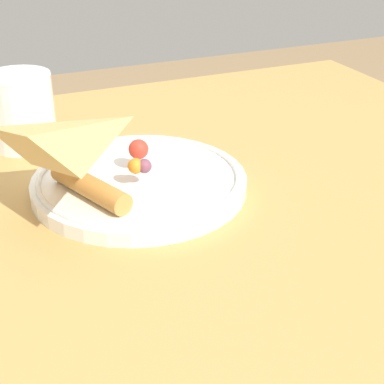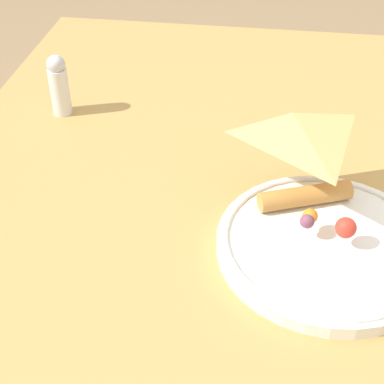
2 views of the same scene
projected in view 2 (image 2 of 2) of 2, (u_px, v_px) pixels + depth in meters
The scene contains 3 objects.
dining_table at pixel (258, 273), 0.77m from camera, with size 1.15×0.88×0.73m.
plate_pizza at pixel (326, 240), 0.65m from camera, with size 0.24×0.24×0.05m.
salt_shaker at pixel (59, 85), 0.87m from camera, with size 0.03×0.03×0.09m.
Camera 2 is at (0.54, -0.01, 1.19)m, focal length 55.00 mm.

